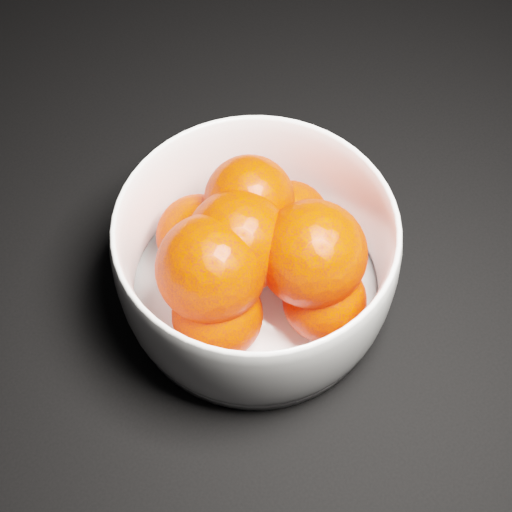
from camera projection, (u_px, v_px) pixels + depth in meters
bowl at (256, 260)px, 0.50m from camera, size 0.20×0.20×0.10m
orange_pile at (253, 254)px, 0.49m from camera, size 0.15×0.16×0.10m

